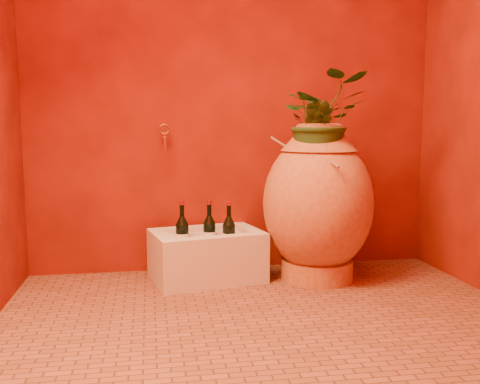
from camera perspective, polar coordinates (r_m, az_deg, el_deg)
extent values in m
plane|color=brown|center=(2.51, 3.12, -13.87)|extent=(2.50, 2.50, 0.00)
cube|color=#5C1005|center=(3.34, -0.61, 13.20)|extent=(2.50, 0.02, 2.50)
cylinder|color=#C87838|center=(3.19, 8.18, -8.15)|extent=(0.50, 0.50, 0.12)
ellipsoid|color=#C87838|center=(3.11, 8.31, -1.26)|extent=(0.76, 0.76, 0.79)
cone|color=#C87838|center=(3.08, 8.43, 5.50)|extent=(0.52, 0.52, 0.12)
torus|color=#C87838|center=(3.08, 8.46, 6.79)|extent=(0.32, 0.32, 0.05)
cylinder|color=olive|center=(3.02, 7.24, 3.36)|extent=(0.36, 0.35, 0.26)
cylinder|color=olive|center=(2.97, 8.76, 3.95)|extent=(0.05, 0.44, 0.12)
cylinder|color=olive|center=(3.04, 10.68, 4.31)|extent=(0.07, 0.34, 0.23)
cube|color=beige|center=(3.14, -3.56, -7.03)|extent=(0.69, 0.53, 0.26)
cube|color=beige|center=(3.28, -3.89, -3.86)|extent=(0.62, 0.20, 0.03)
cube|color=beige|center=(2.95, -3.23, -5.11)|extent=(0.62, 0.20, 0.03)
cube|color=beige|center=(3.09, -8.54, -4.58)|extent=(0.13, 0.27, 0.03)
cube|color=beige|center=(3.15, 1.29, -4.30)|extent=(0.13, 0.27, 0.03)
cylinder|color=black|center=(3.08, -1.19, -5.09)|extent=(0.07, 0.07, 0.17)
cone|color=black|center=(3.06, -1.19, -3.08)|extent=(0.07, 0.07, 0.05)
cylinder|color=black|center=(3.05, -1.20, -2.02)|extent=(0.02, 0.02, 0.07)
cylinder|color=maroon|center=(3.04, -1.20, -1.22)|extent=(0.03, 0.03, 0.02)
cylinder|color=silver|center=(3.08, -1.19, -5.09)|extent=(0.08, 0.08, 0.08)
cylinder|color=black|center=(3.13, -3.28, -4.91)|extent=(0.07, 0.07, 0.17)
cone|color=black|center=(3.11, -3.30, -2.94)|extent=(0.07, 0.07, 0.05)
cylinder|color=black|center=(3.10, -3.30, -1.90)|extent=(0.02, 0.02, 0.07)
cylinder|color=maroon|center=(3.09, -3.31, -1.11)|extent=(0.03, 0.03, 0.02)
cylinder|color=silver|center=(3.13, -3.28, -4.91)|extent=(0.08, 0.08, 0.08)
cylinder|color=black|center=(3.08, -6.17, -5.11)|extent=(0.07, 0.07, 0.18)
cone|color=black|center=(3.05, -6.20, -3.05)|extent=(0.07, 0.07, 0.05)
cylinder|color=black|center=(3.04, -6.21, -1.96)|extent=(0.03, 0.03, 0.07)
cylinder|color=maroon|center=(3.04, -6.22, -1.14)|extent=(0.03, 0.03, 0.02)
cylinder|color=silver|center=(3.08, -6.17, -5.11)|extent=(0.08, 0.08, 0.08)
cylinder|color=#B26F29|center=(3.22, -8.06, 5.83)|extent=(0.02, 0.13, 0.02)
cylinder|color=#B26F29|center=(3.15, -8.01, 5.13)|extent=(0.02, 0.02, 0.07)
torus|color=#B26F29|center=(3.22, -8.07, 6.65)|extent=(0.07, 0.01, 0.07)
cylinder|color=#B26F29|center=(3.22, -8.06, 6.24)|extent=(0.01, 0.01, 0.05)
imported|color=#214619|center=(3.06, 8.70, 7.63)|extent=(0.51, 0.45, 0.53)
imported|color=#214619|center=(3.02, 7.92, 6.16)|extent=(0.26, 0.25, 0.37)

